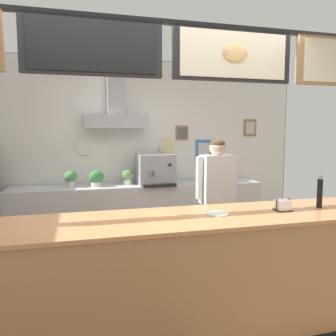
{
  "coord_description": "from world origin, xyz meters",
  "views": [
    {
      "loc": [
        -0.71,
        -2.82,
        1.66
      ],
      "look_at": [
        0.23,
        0.7,
        1.28
      ],
      "focal_mm": 36.31,
      "sensor_mm": 36.0,
      "label": 1
    }
  ],
  "objects_px": {
    "shop_worker": "(217,201)",
    "potted_oregano": "(127,176)",
    "condiment_plate": "(218,214)",
    "potted_thyme": "(71,178)",
    "potted_basil": "(96,178)",
    "napkin_holder": "(283,206)",
    "espresso_machine": "(155,169)",
    "pepper_grinder": "(320,192)"
  },
  "relations": [
    {
      "from": "potted_thyme",
      "to": "potted_oregano",
      "type": "relative_size",
      "value": 1.05
    },
    {
      "from": "potted_thyme",
      "to": "pepper_grinder",
      "type": "distance_m",
      "value": 3.14
    },
    {
      "from": "shop_worker",
      "to": "potted_oregano",
      "type": "bearing_deg",
      "value": -56.19
    },
    {
      "from": "potted_thyme",
      "to": "condiment_plate",
      "type": "distance_m",
      "value": 2.6
    },
    {
      "from": "napkin_holder",
      "to": "pepper_grinder",
      "type": "height_order",
      "value": "pepper_grinder"
    },
    {
      "from": "potted_oregano",
      "to": "pepper_grinder",
      "type": "relative_size",
      "value": 0.76
    },
    {
      "from": "condiment_plate",
      "to": "shop_worker",
      "type": "bearing_deg",
      "value": 67.18
    },
    {
      "from": "espresso_machine",
      "to": "potted_thyme",
      "type": "distance_m",
      "value": 1.18
    },
    {
      "from": "shop_worker",
      "to": "potted_thyme",
      "type": "height_order",
      "value": "shop_worker"
    },
    {
      "from": "espresso_machine",
      "to": "pepper_grinder",
      "type": "relative_size",
      "value": 1.98
    },
    {
      "from": "potted_thyme",
      "to": "napkin_holder",
      "type": "xyz_separation_m",
      "value": [
        1.74,
        -2.34,
        0.01
      ]
    },
    {
      "from": "potted_oregano",
      "to": "condiment_plate",
      "type": "bearing_deg",
      "value": -80.83
    },
    {
      "from": "potted_thyme",
      "to": "napkin_holder",
      "type": "height_order",
      "value": "potted_thyme"
    },
    {
      "from": "shop_worker",
      "to": "condiment_plate",
      "type": "xyz_separation_m",
      "value": [
        -0.5,
        -1.19,
        0.16
      ]
    },
    {
      "from": "espresso_machine",
      "to": "potted_thyme",
      "type": "relative_size",
      "value": 2.5
    },
    {
      "from": "potted_basil",
      "to": "napkin_holder",
      "type": "bearing_deg",
      "value": -58.82
    },
    {
      "from": "napkin_holder",
      "to": "pepper_grinder",
      "type": "distance_m",
      "value": 0.39
    },
    {
      "from": "potted_thyme",
      "to": "espresso_machine",
      "type": "bearing_deg",
      "value": -1.15
    },
    {
      "from": "potted_basil",
      "to": "pepper_grinder",
      "type": "height_order",
      "value": "pepper_grinder"
    },
    {
      "from": "potted_oregano",
      "to": "condiment_plate",
      "type": "xyz_separation_m",
      "value": [
        0.38,
        -2.37,
        -0.01
      ]
    },
    {
      "from": "napkin_holder",
      "to": "pepper_grinder",
      "type": "xyz_separation_m",
      "value": [
        0.38,
        0.02,
        0.1
      ]
    },
    {
      "from": "potted_thyme",
      "to": "potted_basil",
      "type": "xyz_separation_m",
      "value": [
        0.34,
        -0.02,
        -0.01
      ]
    },
    {
      "from": "potted_oregano",
      "to": "potted_basil",
      "type": "bearing_deg",
      "value": -171.92
    },
    {
      "from": "potted_basil",
      "to": "napkin_holder",
      "type": "height_order",
      "value": "potted_basil"
    },
    {
      "from": "espresso_machine",
      "to": "potted_oregano",
      "type": "distance_m",
      "value": 0.41
    },
    {
      "from": "potted_basil",
      "to": "condiment_plate",
      "type": "relative_size",
      "value": 1.27
    },
    {
      "from": "shop_worker",
      "to": "condiment_plate",
      "type": "bearing_deg",
      "value": 64.18
    },
    {
      "from": "espresso_machine",
      "to": "potted_oregano",
      "type": "xyz_separation_m",
      "value": [
        -0.4,
        0.06,
        -0.1
      ]
    },
    {
      "from": "shop_worker",
      "to": "potted_oregano",
      "type": "xyz_separation_m",
      "value": [
        -0.88,
        1.18,
        0.17
      ]
    },
    {
      "from": "potted_oregano",
      "to": "condiment_plate",
      "type": "relative_size",
      "value": 1.21
    },
    {
      "from": "shop_worker",
      "to": "condiment_plate",
      "type": "distance_m",
      "value": 1.3
    },
    {
      "from": "shop_worker",
      "to": "pepper_grinder",
      "type": "distance_m",
      "value": 1.3
    },
    {
      "from": "shop_worker",
      "to": "pepper_grinder",
      "type": "bearing_deg",
      "value": 108.06
    },
    {
      "from": "potted_thyme",
      "to": "pepper_grinder",
      "type": "bearing_deg",
      "value": -47.57
    },
    {
      "from": "potted_thyme",
      "to": "pepper_grinder",
      "type": "height_order",
      "value": "pepper_grinder"
    },
    {
      "from": "espresso_machine",
      "to": "napkin_holder",
      "type": "relative_size",
      "value": 4.33
    },
    {
      "from": "napkin_holder",
      "to": "condiment_plate",
      "type": "distance_m",
      "value": 0.58
    },
    {
      "from": "pepper_grinder",
      "to": "condiment_plate",
      "type": "height_order",
      "value": "pepper_grinder"
    },
    {
      "from": "shop_worker",
      "to": "napkin_holder",
      "type": "distance_m",
      "value": 1.22
    },
    {
      "from": "potted_thyme",
      "to": "condiment_plate",
      "type": "height_order",
      "value": "potted_thyme"
    },
    {
      "from": "espresso_machine",
      "to": "napkin_holder",
      "type": "height_order",
      "value": "espresso_machine"
    },
    {
      "from": "shop_worker",
      "to": "espresso_machine",
      "type": "distance_m",
      "value": 1.25
    }
  ]
}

